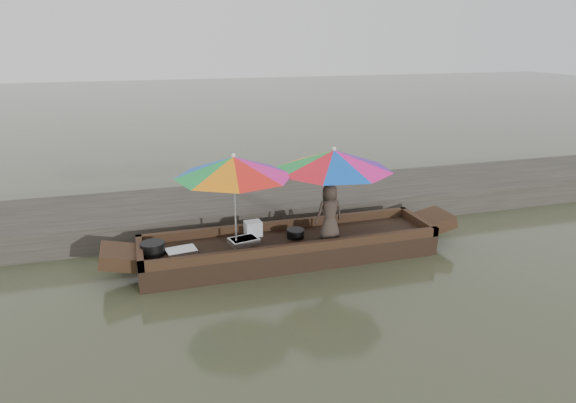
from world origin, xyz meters
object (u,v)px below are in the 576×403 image
object	(u,v)px
supply_bag	(253,229)
umbrella_bow	(235,201)
tray_scallop	(181,251)
cooking_pot	(153,249)
charcoal_grill	(295,234)
vendor	(329,212)
boat_hull	(290,249)
umbrella_stern	(333,192)
tray_crayfish	(244,241)

from	to	relation	value
supply_bag	umbrella_bow	bearing A→B (deg)	-135.31
tray_scallop	cooking_pot	bearing A→B (deg)	172.07
charcoal_grill	vendor	distance (m)	0.71
boat_hull	umbrella_stern	bearing A→B (deg)	0.00
supply_bag	umbrella_stern	distance (m)	1.51
tray_crayfish	umbrella_stern	bearing A→B (deg)	-2.33
cooking_pot	umbrella_stern	size ratio (longest dim) A/B	0.19
charcoal_grill	umbrella_bow	bearing A→B (deg)	-176.60
supply_bag	tray_crayfish	bearing A→B (deg)	-127.42
cooking_pot	umbrella_bow	xyz separation A→B (m)	(1.33, -0.04, 0.67)
boat_hull	charcoal_grill	size ratio (longest dim) A/B	17.28
supply_bag	umbrella_stern	world-z (taller)	umbrella_stern
tray_crayfish	charcoal_grill	size ratio (longest dim) A/B	1.61
tray_scallop	tray_crayfish	bearing A→B (deg)	4.70
cooking_pot	vendor	distance (m)	2.92
vendor	boat_hull	bearing A→B (deg)	-22.80
charcoal_grill	supply_bag	distance (m)	0.74
cooking_pot	supply_bag	distance (m)	1.73
tray_crayfish	supply_bag	bearing A→B (deg)	52.58
tray_scallop	umbrella_stern	size ratio (longest dim) A/B	0.23
tray_scallop	charcoal_grill	xyz separation A→B (m)	(1.94, 0.08, 0.04)
boat_hull	tray_crayfish	bearing A→B (deg)	175.40
tray_scallop	vendor	xyz separation A→B (m)	(2.45, -0.16, 0.46)
cooking_pot	tray_crayfish	bearing A→B (deg)	0.97
boat_hull	cooking_pot	world-z (taller)	cooking_pot
vendor	umbrella_bow	distance (m)	1.59
boat_hull	charcoal_grill	world-z (taller)	charcoal_grill
charcoal_grill	cooking_pot	bearing A→B (deg)	-179.42
boat_hull	tray_crayfish	xyz separation A→B (m)	(-0.78, 0.06, 0.22)
supply_bag	umbrella_stern	size ratio (longest dim) A/B	0.14
cooking_pot	umbrella_stern	xyz separation A→B (m)	(3.01, -0.04, 0.67)
cooking_pot	vendor	size ratio (longest dim) A/B	0.39
vendor	tray_scallop	bearing A→B (deg)	-10.41
charcoal_grill	boat_hull	bearing A→B (deg)	-153.02
cooking_pot	tray_crayfish	distance (m)	1.47
boat_hull	tray_scallop	distance (m)	1.83
tray_scallop	umbrella_bow	size ratio (longest dim) A/B	0.25
vendor	umbrella_stern	size ratio (longest dim) A/B	0.49
tray_crayfish	umbrella_bow	size ratio (longest dim) A/B	0.25
umbrella_bow	umbrella_stern	size ratio (longest dim) A/B	0.95
tray_crayfish	charcoal_grill	bearing A→B (deg)	-0.06
tray_crayfish	umbrella_bow	world-z (taller)	umbrella_bow
boat_hull	tray_scallop	world-z (taller)	tray_scallop
boat_hull	umbrella_bow	distance (m)	1.32
supply_bag	charcoal_grill	bearing A→B (deg)	-24.48
umbrella_bow	charcoal_grill	bearing A→B (deg)	3.40
supply_bag	vendor	size ratio (longest dim) A/B	0.29
tray_scallop	umbrella_bow	world-z (taller)	umbrella_bow
cooking_pot	tray_scallop	xyz separation A→B (m)	(0.43, -0.06, -0.07)
umbrella_bow	umbrella_stern	world-z (taller)	same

